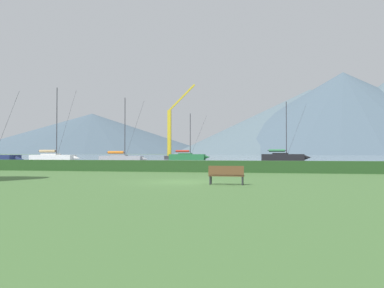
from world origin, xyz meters
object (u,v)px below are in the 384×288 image
sailboat_slip_0 (54,157)px  dock_crane (171,137)px  sailboat_slip_5 (122,158)px  sailboat_slip_4 (284,157)px  sailboat_slip_1 (188,156)px  park_bench_near_path (226,174)px

sailboat_slip_0 → dock_crane: size_ratio=0.73×
sailboat_slip_5 → sailboat_slip_4: bearing=32.6°
sailboat_slip_4 → dock_crane: size_ratio=0.65×
sailboat_slip_1 → dock_crane: dock_crane is taller
sailboat_slip_0 → sailboat_slip_4: sailboat_slip_0 is taller
park_bench_near_path → dock_crane: bearing=106.6°
sailboat_slip_1 → dock_crane: bearing=130.7°
sailboat_slip_0 → sailboat_slip_1: size_ratio=1.27×
sailboat_slip_0 → sailboat_slip_1: bearing=47.3°
dock_crane → sailboat_slip_4: bearing=-23.8°
sailboat_slip_1 → sailboat_slip_4: bearing=-15.7°
sailboat_slip_4 → sailboat_slip_5: bearing=-139.9°
park_bench_near_path → dock_crane: (-20.08, 69.27, 4.77)m
park_bench_near_path → sailboat_slip_1: bearing=103.5°
sailboat_slip_5 → park_bench_near_path: size_ratio=5.76×
park_bench_near_path → dock_crane: 72.27m
sailboat_slip_1 → sailboat_slip_5: bearing=-104.1°
sailboat_slip_1 → dock_crane: size_ratio=0.57×
sailboat_slip_0 → sailboat_slip_5: 13.68m
sailboat_slip_4 → dock_crane: 28.07m
sailboat_slip_1 → sailboat_slip_5: 25.13m
sailboat_slip_0 → park_bench_near_path: size_ratio=7.16×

